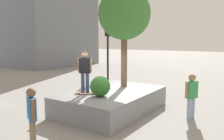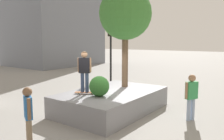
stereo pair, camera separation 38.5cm
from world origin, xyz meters
name	(u,v)px [view 2 (the right image)]	position (x,y,z in m)	size (l,w,h in m)	color
ground_plane	(106,114)	(0.00, 0.00, 0.00)	(120.00, 120.00, 0.00)	gray
planter_ledge	(112,101)	(0.52, 0.08, 0.43)	(4.65, 2.98, 0.85)	gray
plaza_tree	(125,14)	(1.65, 0.18, 4.14)	(2.35, 2.35, 4.49)	brown
boxwood_shrub	(99,86)	(-0.48, -0.05, 1.24)	(0.78, 0.78, 0.78)	#2D6628
skateboard	(85,92)	(-0.52, 0.66, 0.91)	(0.58, 0.80, 0.07)	brown
skateboarder	(85,69)	(-0.52, 0.66, 1.86)	(0.38, 0.49, 1.63)	navy
traffic_light_corner	(111,43)	(4.06, 2.77, 2.80)	(0.36, 0.32, 4.07)	black
pedestrian_crossing	(191,94)	(1.31, -2.98, 1.00)	(0.53, 0.39, 1.73)	#8C9EB7
bystander_watching	(28,112)	(-3.51, 0.04, 0.97)	(0.38, 0.52, 1.69)	#847056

